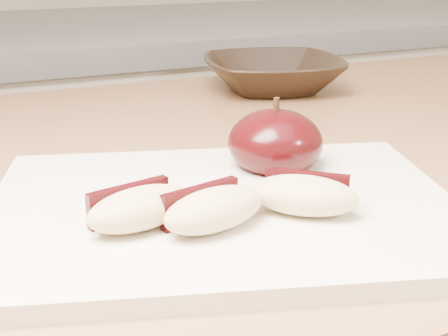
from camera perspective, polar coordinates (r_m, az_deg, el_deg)
name	(u,v)px	position (r m, az deg, el deg)	size (l,w,h in m)	color
back_cabinet	(45,254)	(1.37, -16.02, -7.58)	(2.40, 0.62, 0.94)	silver
cutting_board	(224,210)	(0.44, 0.00, -3.86)	(0.33, 0.24, 0.01)	silver
apple_half	(275,143)	(0.50, 4.71, 2.30)	(0.09, 0.09, 0.06)	black
apple_wedge_a	(139,208)	(0.40, -7.77, -3.61)	(0.08, 0.05, 0.03)	#D1B384
apple_wedge_b	(213,209)	(0.39, -1.04, -3.75)	(0.08, 0.05, 0.03)	#D1B384
apple_wedge_c	(304,195)	(0.42, 7.32, -2.42)	(0.08, 0.07, 0.03)	#D1B384
bowl	(273,74)	(0.83, 4.50, 8.57)	(0.18, 0.18, 0.04)	black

